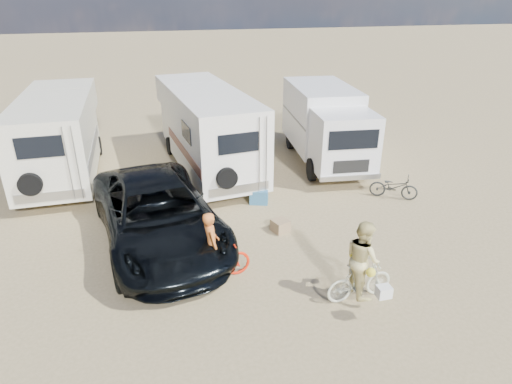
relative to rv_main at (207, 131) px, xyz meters
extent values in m
plane|color=#9D885D|center=(0.23, -6.96, -1.49)|extent=(140.00, 140.00, 0.00)
imported|color=black|center=(-2.07, -4.98, -0.64)|extent=(3.78, 6.47, 1.69)
imported|color=red|center=(-0.97, -6.99, -1.01)|extent=(1.89, 0.84, 0.96)
imported|color=#B9BCA0|center=(2.02, -8.48, -1.02)|extent=(1.57, 0.54, 0.93)
imported|color=#C96729|center=(-0.97, -6.99, -0.70)|extent=(0.44, 0.61, 1.57)
imported|color=#D9CA82|center=(2.02, -8.48, -0.62)|extent=(0.71, 0.88, 1.73)
imported|color=black|center=(5.43, -4.05, -1.09)|extent=(1.56, 1.25, 0.80)
cube|color=#31678F|center=(1.11, -3.32, -1.26)|extent=(0.67, 0.58, 0.46)
cube|color=#896D4C|center=(1.24, -5.22, -1.32)|extent=(0.54, 0.54, 0.34)
camera|label=1|loc=(-2.08, -15.48, 4.70)|focal=30.74mm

